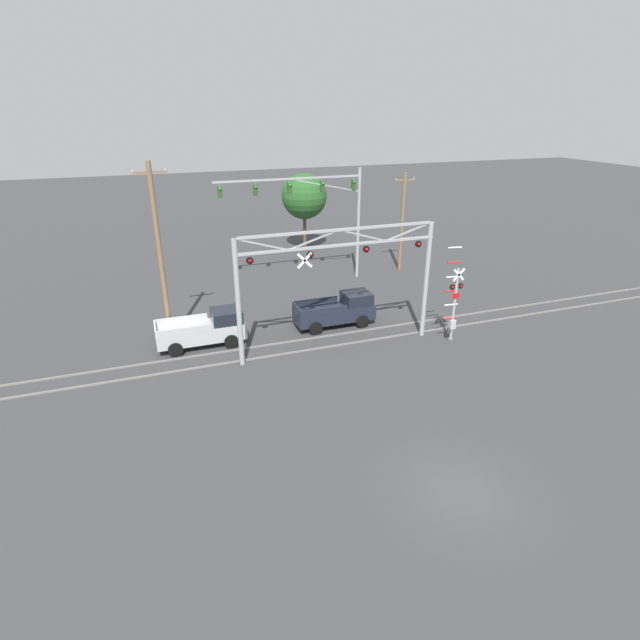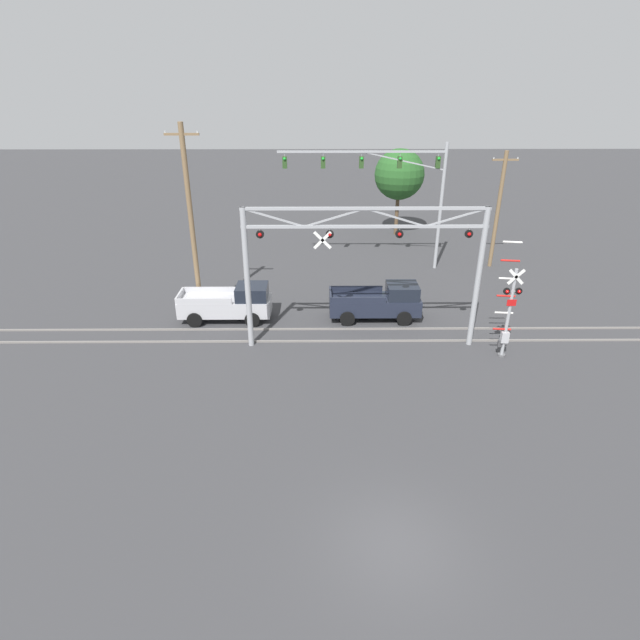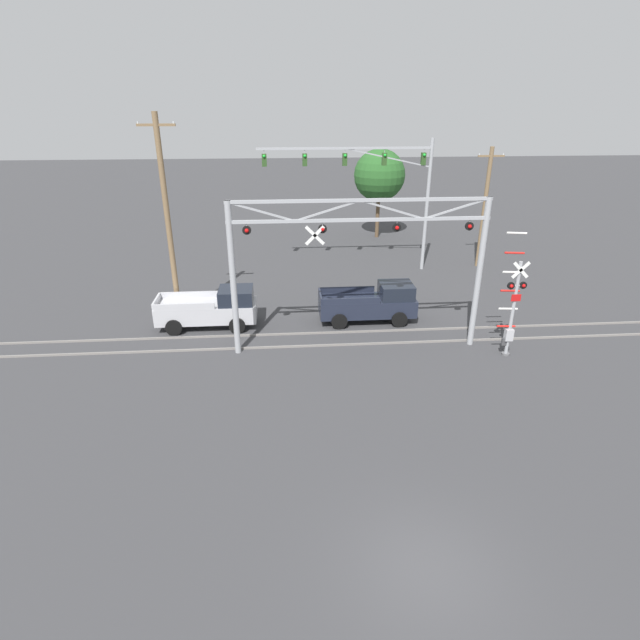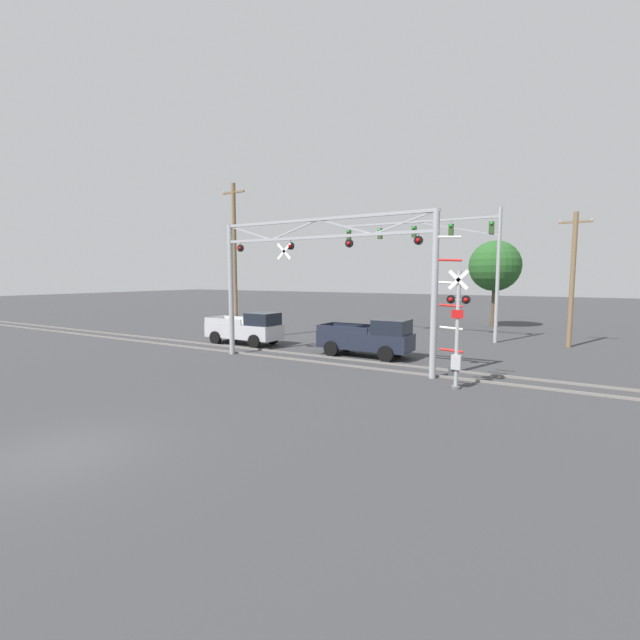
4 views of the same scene
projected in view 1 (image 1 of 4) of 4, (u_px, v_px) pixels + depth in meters
The scene contains 11 objects.
ground_plane at pixel (461, 491), 18.55m from camera, with size 200.00×200.00×0.00m, color #38383A.
rail_track_near at pixel (336, 346), 29.62m from camera, with size 80.00×0.08×0.10m, color gray.
rail_track_far at pixel (327, 336), 30.86m from camera, with size 80.00×0.08×0.10m, color gray.
crossing_gantry at pixel (338, 274), 27.55m from camera, with size 11.59×0.30×7.14m.
crossing_signal_mast at pixel (454, 306), 29.51m from camera, with size 1.28×0.35×5.90m.
traffic_signal_span at pixel (324, 204), 38.32m from camera, with size 11.44×0.39×8.78m.
pickup_truck_lead at pixel (338, 310), 32.15m from camera, with size 5.12×2.08×2.09m.
pickup_truck_following at pixel (206, 329), 29.44m from camera, with size 5.15×2.08×2.09m.
utility_pole_left at pixel (160, 255), 28.11m from camera, with size 1.80×0.28×10.53m.
utility_pole_right at pixel (402, 221), 41.65m from camera, with size 1.80×0.28×8.20m.
background_tree_beyond_span at pixel (304, 196), 47.12m from camera, with size 4.28×4.28×7.39m.
Camera 1 is at (-9.82, -11.88, 13.22)m, focal length 28.00 mm.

